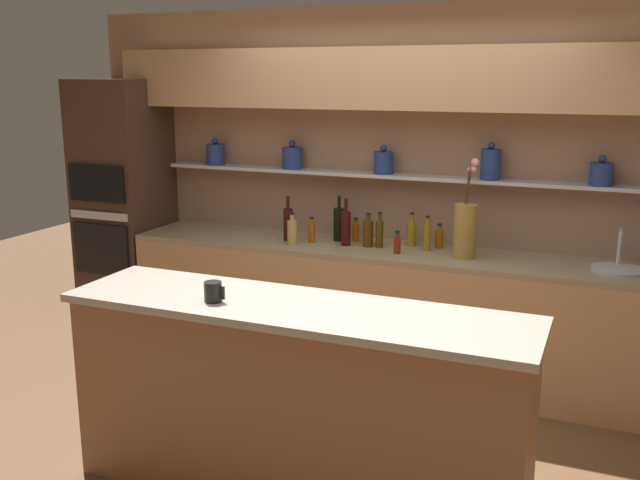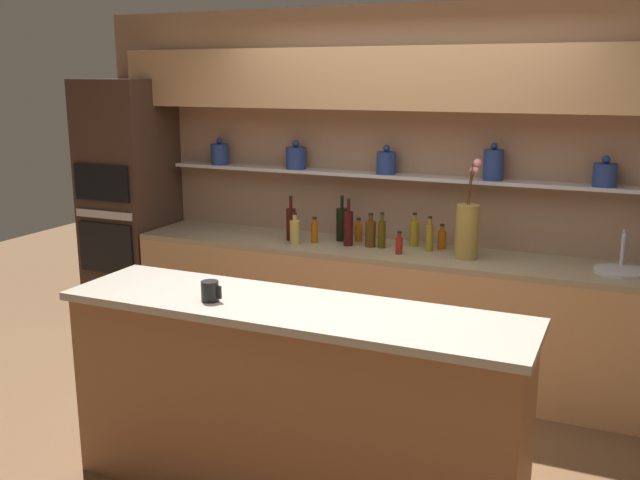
{
  "view_description": "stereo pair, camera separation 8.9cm",
  "coord_description": "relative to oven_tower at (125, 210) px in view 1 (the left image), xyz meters",
  "views": [
    {
      "loc": [
        1.39,
        -3.43,
        2.11
      ],
      "look_at": [
        -0.22,
        0.41,
        1.15
      ],
      "focal_mm": 40.0,
      "sensor_mm": 36.0,
      "label": 1
    },
    {
      "loc": [
        1.47,
        -3.39,
        2.11
      ],
      "look_at": [
        -0.22,
        0.41,
        1.15
      ],
      "focal_mm": 40.0,
      "sensor_mm": 36.0,
      "label": 2
    }
  ],
  "objects": [
    {
      "name": "oven_tower",
      "position": [
        0.0,
        0.0,
        0.0
      ],
      "size": [
        0.61,
        0.64,
        2.08
      ],
      "color": "#3D281E",
      "rests_on": "ground_plane"
    },
    {
      "name": "bottle_wine_3",
      "position": [
        1.93,
        -0.0,
        0.01
      ],
      "size": [
        0.07,
        0.07,
        0.34
      ],
      "color": "#380C0C",
      "rests_on": "back_counter_unit"
    },
    {
      "name": "bottle_wine_7",
      "position": [
        1.48,
        -0.02,
        0.01
      ],
      "size": [
        0.07,
        0.07,
        0.33
      ],
      "color": "#380C0C",
      "rests_on": "back_counter_unit"
    },
    {
      "name": "bottle_spirit_10",
      "position": [
        2.09,
        0.03,
        -0.02
      ],
      "size": [
        0.07,
        0.07,
        0.24
      ],
      "color": "#4C2D0C",
      "rests_on": "back_counter_unit"
    },
    {
      "name": "bottle_sauce_4",
      "position": [
        1.67,
        -0.02,
        -0.04
      ],
      "size": [
        0.05,
        0.05,
        0.19
      ],
      "color": "#9E4C0A",
      "rests_on": "back_counter_unit"
    },
    {
      "name": "bottle_oil_8",
      "position": [
        2.18,
        0.03,
        -0.02
      ],
      "size": [
        0.05,
        0.05,
        0.25
      ],
      "color": "#47380A",
      "rests_on": "back_counter_unit"
    },
    {
      "name": "island_counter",
      "position": [
        2.3,
        -1.66,
        -0.53
      ],
      "size": [
        2.36,
        0.61,
        1.02
      ],
      "color": "#99603D",
      "rests_on": "ground_plane"
    },
    {
      "name": "back_counter_unit",
      "position": [
        2.17,
        0.0,
        -0.58
      ],
      "size": [
        3.68,
        0.62,
        0.92
      ],
      "color": "tan",
      "rests_on": "ground_plane"
    },
    {
      "name": "bottle_oil_6",
      "position": [
        2.37,
        0.17,
        -0.03
      ],
      "size": [
        0.07,
        0.07,
        0.24
      ],
      "color": "olive",
      "rests_on": "back_counter_unit"
    },
    {
      "name": "bottle_sauce_9",
      "position": [
        2.57,
        0.18,
        -0.05
      ],
      "size": [
        0.06,
        0.06,
        0.18
      ],
      "color": "#9E4C0A",
      "rests_on": "back_counter_unit"
    },
    {
      "name": "back_wall_unit",
      "position": [
        2.29,
        0.29,
        0.51
      ],
      "size": [
        5.2,
        0.44,
        2.6
      ],
      "color": "#937056",
      "rests_on": "ground_plane"
    },
    {
      "name": "bottle_wine_2",
      "position": [
        1.83,
        0.12,
        0.0
      ],
      "size": [
        0.08,
        0.08,
        0.34
      ],
      "color": "black",
      "rests_on": "back_counter_unit"
    },
    {
      "name": "bottle_oil_0",
      "position": [
        2.51,
        0.08,
        -0.02
      ],
      "size": [
        0.05,
        0.05,
        0.24
      ],
      "color": "olive",
      "rests_on": "back_counter_unit"
    },
    {
      "name": "sink_fixture",
      "position": [
        3.74,
        0.01,
        -0.1
      ],
      "size": [
        0.32,
        0.32,
        0.25
      ],
      "color": "#B7B7BC",
      "rests_on": "back_counter_unit"
    },
    {
      "name": "bottle_sauce_5",
      "position": [
        1.95,
        0.15,
        -0.05
      ],
      "size": [
        0.05,
        0.05,
        0.17
      ],
      "color": "#9E4C0A",
      "rests_on": "back_counter_unit"
    },
    {
      "name": "bottle_sauce_1",
      "position": [
        2.34,
        -0.1,
        -0.05
      ],
      "size": [
        0.05,
        0.05,
        0.16
      ],
      "color": "maroon",
      "rests_on": "back_counter_unit"
    },
    {
      "name": "bottle_spirit_11",
      "position": [
        1.57,
        -0.12,
        -0.03
      ],
      "size": [
        0.07,
        0.07,
        0.23
      ],
      "color": "tan",
      "rests_on": "back_counter_unit"
    },
    {
      "name": "flower_vase",
      "position": [
        2.79,
        -0.03,
        0.08
      ],
      "size": [
        0.15,
        0.17,
        0.66
      ],
      "color": "olive",
      "rests_on": "back_counter_unit"
    },
    {
      "name": "ground_plane",
      "position": [
        2.3,
        -1.24,
        -1.04
      ],
      "size": [
        12.0,
        12.0,
        0.0
      ],
      "primitive_type": "plane",
      "color": "brown"
    },
    {
      "name": "coffee_mug",
      "position": [
        1.9,
        -1.77,
        0.03
      ],
      "size": [
        0.11,
        0.09,
        0.1
      ],
      "color": "black",
      "rests_on": "island_counter"
    }
  ]
}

